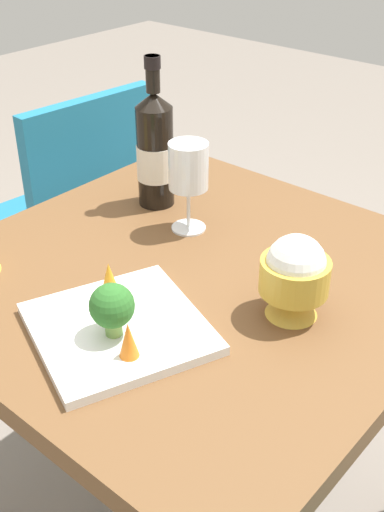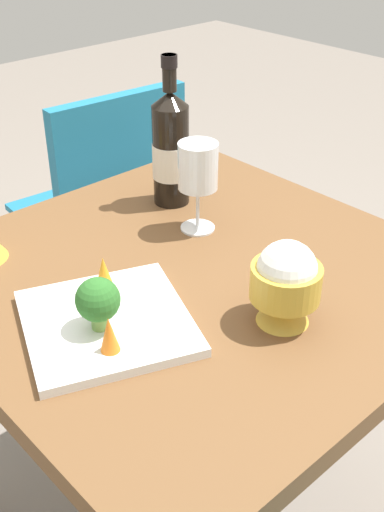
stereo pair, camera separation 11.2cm
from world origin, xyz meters
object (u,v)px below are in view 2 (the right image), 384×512
(rice_bowl, at_px, (286,282))
(carrot_garnish_right, at_px, (104,274))
(wine_bottle, at_px, (171,148))
(carrot_garnish_left, at_px, (109,334))
(broccoli_floret, at_px, (98,301))
(chair_by_wall, at_px, (110,198))
(serving_plate, at_px, (107,323))
(wine_glass, at_px, (198,169))

(rice_bowl, height_order, carrot_garnish_right, rice_bowl)
(wine_bottle, height_order, carrot_garnish_left, wine_bottle)
(rice_bowl, relative_size, broccoli_floret, 1.65)
(chair_by_wall, relative_size, serving_plate, 2.62)
(serving_plate, xyz_separation_m, broccoli_floret, (-0.01, 0.02, 0.06))
(wine_bottle, distance_m, rice_bowl, 0.46)
(rice_bowl, bearing_deg, chair_by_wall, -18.47)
(chair_by_wall, bearing_deg, broccoli_floret, -121.78)
(broccoli_floret, distance_m, carrot_garnish_right, 0.10)
(wine_bottle, xyz_separation_m, serving_plate, (-0.26, 0.36, -0.11))
(wine_glass, height_order, carrot_garnish_left, wine_glass)
(chair_by_wall, height_order, carrot_garnish_right, chair_by_wall)
(wine_glass, height_order, broccoli_floret, wine_glass)
(serving_plate, distance_m, broccoli_floret, 0.06)
(wine_bottle, relative_size, carrot_garnish_right, 4.98)
(broccoli_floret, xyz_separation_m, carrot_garnish_right, (0.08, -0.06, -0.02))
(wine_bottle, xyz_separation_m, carrot_garnish_left, (-0.32, 0.40, -0.08))
(wine_glass, bearing_deg, broccoli_floret, 113.22)
(wine_bottle, xyz_separation_m, wine_glass, (-0.13, 0.04, 0.01))
(chair_by_wall, distance_m, wine_bottle, 0.58)
(rice_bowl, height_order, carrot_garnish_left, rice_bowl)
(chair_by_wall, relative_size, carrot_garnish_left, 14.64)
(chair_by_wall, xyz_separation_m, wine_glass, (-0.57, 0.19, 0.34))
(rice_bowl, bearing_deg, broccoli_floret, 55.13)
(wine_bottle, bearing_deg, wine_glass, 161.86)
(wine_bottle, height_order, serving_plate, wine_bottle)
(serving_plate, distance_m, carrot_garnish_right, 0.09)
(broccoli_floret, distance_m, carrot_garnish_left, 0.06)
(wine_glass, bearing_deg, chair_by_wall, -18.40)
(rice_bowl, distance_m, carrot_garnish_right, 0.29)
(wine_bottle, distance_m, wine_glass, 0.13)
(chair_by_wall, relative_size, wine_bottle, 2.75)
(chair_by_wall, xyz_separation_m, wine_bottle, (-0.45, 0.15, 0.33))
(wine_glass, bearing_deg, carrot_garnish_left, 118.97)
(chair_by_wall, distance_m, carrot_garnish_right, 0.83)
(wine_bottle, relative_size, wine_glass, 1.72)
(wine_glass, height_order, carrot_garnish_right, wine_glass)
(rice_bowl, relative_size, carrot_garnish_left, 2.44)
(wine_bottle, distance_m, serving_plate, 0.46)
(chair_by_wall, xyz_separation_m, serving_plate, (-0.71, 0.51, 0.22))
(wine_bottle, height_order, wine_glass, wine_bottle)
(chair_by_wall, height_order, carrot_garnish_left, chair_by_wall)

